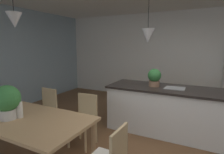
{
  "coord_description": "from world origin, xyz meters",
  "views": [
    {
      "loc": [
        0.53,
        -2.68,
        1.71
      ],
      "look_at": [
        -0.86,
        0.05,
        1.18
      ],
      "focal_mm": 29.72,
      "sensor_mm": 36.0,
      "label": 1
    }
  ],
  "objects_px": {
    "dining_table": "(21,120)",
    "chair_far_right": "(84,118)",
    "vase_on_dining_table": "(20,110)",
    "kitchen_island": "(168,110)",
    "potted_plant_on_island": "(154,77)",
    "chair_far_left": "(45,110)",
    "potted_plant_on_table": "(7,100)"
  },
  "relations": [
    {
      "from": "dining_table",
      "to": "chair_far_right",
      "type": "distance_m",
      "value": 0.99
    },
    {
      "from": "kitchen_island",
      "to": "vase_on_dining_table",
      "type": "bearing_deg",
      "value": -128.78
    },
    {
      "from": "dining_table",
      "to": "vase_on_dining_table",
      "type": "relative_size",
      "value": 9.17
    },
    {
      "from": "dining_table",
      "to": "chair_far_left",
      "type": "relative_size",
      "value": 2.35
    },
    {
      "from": "vase_on_dining_table",
      "to": "potted_plant_on_island",
      "type": "bearing_deg",
      "value": 56.76
    },
    {
      "from": "dining_table",
      "to": "chair_far_left",
      "type": "bearing_deg",
      "value": 118.25
    },
    {
      "from": "chair_far_right",
      "to": "chair_far_left",
      "type": "relative_size",
      "value": 1.0
    },
    {
      "from": "potted_plant_on_island",
      "to": "vase_on_dining_table",
      "type": "relative_size",
      "value": 1.57
    },
    {
      "from": "chair_far_left",
      "to": "kitchen_island",
      "type": "distance_m",
      "value": 2.41
    },
    {
      "from": "kitchen_island",
      "to": "chair_far_right",
      "type": "bearing_deg",
      "value": -136.95
    },
    {
      "from": "chair_far_left",
      "to": "potted_plant_on_island",
      "type": "bearing_deg",
      "value": 31.72
    },
    {
      "from": "chair_far_right",
      "to": "chair_far_left",
      "type": "height_order",
      "value": "same"
    },
    {
      "from": "kitchen_island",
      "to": "vase_on_dining_table",
      "type": "distance_m",
      "value": 2.62
    },
    {
      "from": "chair_far_left",
      "to": "potted_plant_on_table",
      "type": "xyz_separation_m",
      "value": [
        0.41,
        -0.99,
        0.51
      ]
    },
    {
      "from": "kitchen_island",
      "to": "potted_plant_on_table",
      "type": "bearing_deg",
      "value": -129.03
    },
    {
      "from": "potted_plant_on_island",
      "to": "dining_table",
      "type": "bearing_deg",
      "value": -124.6
    },
    {
      "from": "chair_far_left",
      "to": "vase_on_dining_table",
      "type": "relative_size",
      "value": 3.9
    },
    {
      "from": "dining_table",
      "to": "chair_far_right",
      "type": "bearing_deg",
      "value": 61.76
    },
    {
      "from": "dining_table",
      "to": "kitchen_island",
      "type": "bearing_deg",
      "value": 49.94
    },
    {
      "from": "chair_far_right",
      "to": "chair_far_left",
      "type": "distance_m",
      "value": 0.92
    },
    {
      "from": "kitchen_island",
      "to": "potted_plant_on_table",
      "type": "xyz_separation_m",
      "value": [
        -1.72,
        -2.12,
        0.53
      ]
    },
    {
      "from": "kitchen_island",
      "to": "dining_table",
      "type": "bearing_deg",
      "value": -130.06
    },
    {
      "from": "dining_table",
      "to": "chair_far_left",
      "type": "xyz_separation_m",
      "value": [
        -0.46,
        0.85,
        -0.2
      ]
    },
    {
      "from": "chair_far_left",
      "to": "potted_plant_on_island",
      "type": "relative_size",
      "value": 2.48
    },
    {
      "from": "dining_table",
      "to": "vase_on_dining_table",
      "type": "distance_m",
      "value": 0.18
    },
    {
      "from": "chair_far_right",
      "to": "potted_plant_on_island",
      "type": "bearing_deg",
      "value": 51.15
    },
    {
      "from": "potted_plant_on_table",
      "to": "vase_on_dining_table",
      "type": "height_order",
      "value": "potted_plant_on_table"
    },
    {
      "from": "potted_plant_on_island",
      "to": "kitchen_island",
      "type": "bearing_deg",
      "value": 0.0
    },
    {
      "from": "dining_table",
      "to": "potted_plant_on_island",
      "type": "xyz_separation_m",
      "value": [
        1.37,
        1.98,
        0.41
      ]
    },
    {
      "from": "kitchen_island",
      "to": "potted_plant_on_island",
      "type": "bearing_deg",
      "value": 180.0
    },
    {
      "from": "dining_table",
      "to": "chair_far_right",
      "type": "height_order",
      "value": "chair_far_right"
    },
    {
      "from": "vase_on_dining_table",
      "to": "chair_far_right",
      "type": "bearing_deg",
      "value": 65.06
    }
  ]
}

